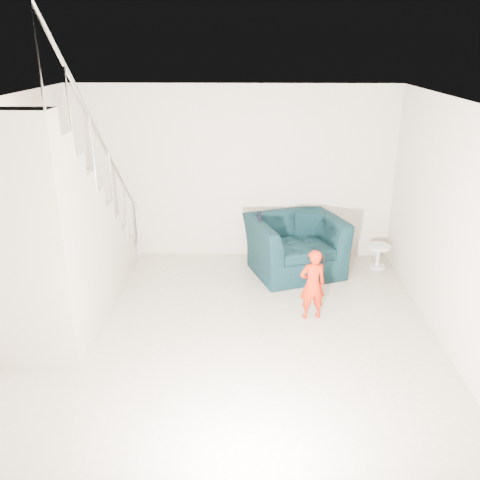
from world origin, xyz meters
name	(u,v)px	position (x,y,z in m)	size (l,w,h in m)	color
floor	(224,347)	(0.00, 0.00, 0.00)	(5.50, 5.50, 0.00)	tan
ceiling	(221,104)	(0.00, 0.00, 2.70)	(5.50, 5.50, 0.00)	silver
back_wall	(233,174)	(0.00, 2.75, 1.35)	(5.00, 5.00, 0.00)	beige
front_wall	(195,418)	(0.00, -2.75, 1.35)	(5.00, 5.00, 0.00)	beige
right_wall	(464,239)	(2.50, 0.00, 1.35)	(5.50, 5.50, 0.00)	beige
armchair	(295,245)	(0.95, 2.10, 0.42)	(1.30, 1.14, 0.85)	black
toddler	(312,284)	(1.06, 0.71, 0.46)	(0.34, 0.22, 0.92)	#AE050A
side_table	(378,253)	(2.25, 2.28, 0.24)	(0.36, 0.36, 0.36)	silver
staircase	(58,251)	(-2.00, 0.55, 0.95)	(1.02, 3.03, 3.62)	#ADA089
cushion	(309,224)	(1.18, 2.40, 0.66)	(0.44, 0.13, 0.42)	black
throw	(259,237)	(0.42, 2.13, 0.53)	(0.06, 0.56, 0.63)	black
phone	(324,260)	(1.17, 0.69, 0.80)	(0.02, 0.05, 0.10)	black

